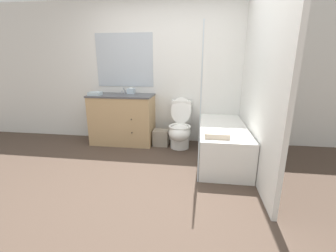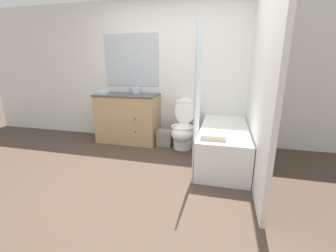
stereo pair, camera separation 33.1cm
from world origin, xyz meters
name	(u,v)px [view 1 (the left image)]	position (x,y,z in m)	size (l,w,h in m)	color
ground_plane	(146,184)	(0.00, 0.00, 0.00)	(14.00, 14.00, 0.00)	#47382D
wall_back	(166,73)	(-0.01, 1.69, 1.25)	(8.00, 0.06, 2.50)	silver
wall_right	(255,77)	(1.35, 0.83, 1.25)	(0.05, 2.67, 2.50)	silver
vanity_cabinet	(123,119)	(-0.76, 1.40, 0.45)	(1.13, 0.57, 0.89)	tan
sink_faucet	(125,91)	(-0.76, 1.58, 0.93)	(0.14, 0.12, 0.12)	silver
toilet	(180,128)	(0.30, 1.31, 0.34)	(0.38, 0.67, 0.86)	white
bathtub	(222,142)	(0.98, 0.90, 0.27)	(0.68, 1.54, 0.53)	white
shower_curtain	(201,104)	(0.63, 0.38, 0.94)	(0.01, 0.51, 1.87)	silver
wastebasket	(161,138)	(-0.05, 1.35, 0.14)	(0.27, 0.23, 0.28)	gray
tissue_box	(131,91)	(-0.63, 1.55, 0.94)	(0.13, 0.12, 0.12)	silver
hand_towel_folded	(95,94)	(-1.19, 1.26, 0.92)	(0.20, 0.18, 0.06)	silver
bath_towel_folded	(217,134)	(0.85, 0.37, 0.56)	(0.31, 0.26, 0.07)	beige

